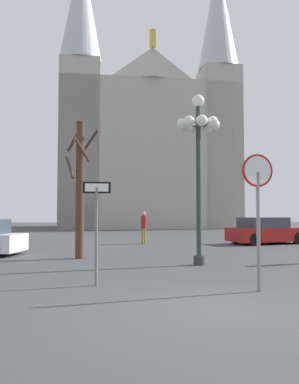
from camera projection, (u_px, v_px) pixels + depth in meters
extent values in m
plane|color=#424244|center=(214.00, 311.00, 6.72)|extent=(120.00, 120.00, 0.00)
cube|color=#ADA89E|center=(146.00, 161.00, 44.91)|extent=(19.42, 13.53, 15.31)
pyramid|color=#ADA89E|center=(153.00, 64.00, 40.18)|extent=(6.67, 2.35, 3.50)
cylinder|color=gold|center=(153.00, 39.00, 40.32)|extent=(0.70, 0.70, 1.80)
cube|color=#ADA89E|center=(80.00, 145.00, 39.70)|extent=(4.20, 4.20, 17.15)
cone|color=#B7BAC1|center=(81.00, 5.00, 40.47)|extent=(4.40, 4.40, 12.23)
cube|color=#ADA89E|center=(219.00, 148.00, 41.76)|extent=(4.20, 4.20, 17.15)
cone|color=#B7BAC1|center=(218.00, 15.00, 42.52)|extent=(4.40, 4.40, 12.23)
cylinder|color=slate|center=(258.00, 231.00, 8.42)|extent=(0.08, 0.08, 2.58)
cylinder|color=red|center=(257.00, 171.00, 8.49)|extent=(0.72, 0.15, 0.72)
cylinder|color=white|center=(258.00, 170.00, 8.47)|extent=(0.63, 0.10, 0.63)
cylinder|color=slate|center=(96.00, 236.00, 9.07)|extent=(0.07, 0.07, 2.28)
cube|color=black|center=(97.00, 188.00, 9.13)|extent=(0.65, 0.04, 0.27)
cube|color=white|center=(97.00, 187.00, 9.12)|extent=(0.55, 0.02, 0.19)
cylinder|color=#2D3833|center=(199.00, 185.00, 12.67)|extent=(0.16, 0.16, 5.18)
cylinder|color=#2D3833|center=(199.00, 260.00, 12.54)|extent=(0.36, 0.36, 0.30)
sphere|color=white|center=(198.00, 101.00, 12.82)|extent=(0.40, 0.40, 0.40)
sphere|color=white|center=(214.00, 125.00, 12.82)|extent=(0.36, 0.36, 0.36)
cylinder|color=#2D3833|center=(206.00, 124.00, 12.80)|extent=(0.05, 0.53, 0.05)
sphere|color=white|center=(207.00, 127.00, 13.18)|extent=(0.36, 0.36, 0.36)
cylinder|color=#2D3833|center=(203.00, 126.00, 12.98)|extent=(0.41, 0.41, 0.05)
sphere|color=white|center=(195.00, 128.00, 13.31)|extent=(0.36, 0.36, 0.36)
cylinder|color=#2D3833|center=(197.00, 126.00, 13.04)|extent=(0.53, 0.05, 0.05)
sphere|color=white|center=(185.00, 127.00, 13.12)|extent=(0.36, 0.36, 0.36)
cylinder|color=#2D3833|center=(191.00, 125.00, 12.95)|extent=(0.41, 0.41, 0.05)
sphere|color=white|center=(182.00, 124.00, 12.73)|extent=(0.36, 0.36, 0.36)
cylinder|color=#2D3833|center=(190.00, 124.00, 12.75)|extent=(0.05, 0.53, 0.05)
sphere|color=white|center=(189.00, 121.00, 12.37)|extent=(0.36, 0.36, 0.36)
cylinder|color=#2D3833|center=(194.00, 123.00, 12.57)|extent=(0.41, 0.41, 0.05)
sphere|color=white|center=(202.00, 120.00, 12.24)|extent=(0.36, 0.36, 0.36)
cylinder|color=#2D3833|center=(200.00, 122.00, 12.51)|extent=(0.53, 0.05, 0.05)
sphere|color=white|center=(212.00, 122.00, 12.43)|extent=(0.36, 0.36, 0.36)
cylinder|color=#2D3833|center=(205.00, 123.00, 12.60)|extent=(0.41, 0.41, 0.05)
cylinder|color=#473323|center=(80.00, 190.00, 14.45)|extent=(0.31, 0.31, 5.09)
cylinder|color=#473323|center=(73.00, 141.00, 14.68)|extent=(0.45, 0.68, 0.90)
cylinder|color=#473323|center=(90.00, 142.00, 14.90)|extent=(0.78, 0.77, 0.89)
cylinder|color=#473323|center=(70.00, 167.00, 14.30)|extent=(0.45, 0.84, 0.92)
cylinder|color=#473323|center=(82.00, 150.00, 14.30)|extent=(0.60, 0.33, 0.83)
cube|color=maroon|center=(266.00, 234.00, 21.04)|extent=(4.40, 2.89, 0.72)
cube|color=#333D47|center=(263.00, 222.00, 21.00)|extent=(2.63, 2.24, 0.56)
cylinder|color=black|center=(277.00, 236.00, 22.30)|extent=(0.68, 0.38, 0.64)
cylinder|color=black|center=(298.00, 238.00, 20.71)|extent=(0.68, 0.38, 0.64)
cylinder|color=black|center=(236.00, 237.00, 21.34)|extent=(0.68, 0.38, 0.64)
cylinder|color=black|center=(254.00, 240.00, 19.76)|extent=(0.68, 0.38, 0.64)
cylinder|color=black|center=(12.00, 246.00, 16.17)|extent=(0.67, 0.33, 0.64)
cylinder|color=olive|center=(145.00, 236.00, 21.03)|extent=(0.12, 0.12, 0.86)
cylinder|color=olive|center=(143.00, 236.00, 21.13)|extent=(0.12, 0.12, 0.86)
cylinder|color=maroon|center=(144.00, 222.00, 21.12)|extent=(0.32, 0.32, 0.64)
sphere|color=tan|center=(144.00, 214.00, 21.14)|extent=(0.23, 0.23, 0.23)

